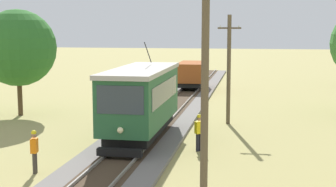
{
  "coord_description": "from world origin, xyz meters",
  "views": [
    {
      "loc": [
        5.62,
        -4.17,
        5.88
      ],
      "look_at": [
        0.78,
        23.14,
        2.06
      ],
      "focal_mm": 51.62,
      "sensor_mm": 36.0,
      "label": 1
    }
  ],
  "objects": [
    {
      "name": "freight_car",
      "position": [
        0.0,
        40.41,
        1.56
      ],
      "size": [
        2.4,
        5.2,
        2.31
      ],
      "color": "#93471E",
      "rests_on": "rail_right"
    },
    {
      "name": "utility_pole_near_tram",
      "position": [
        4.17,
        10.48,
        4.19
      ],
      "size": [
        1.4,
        0.38,
        8.19
      ],
      "color": "brown",
      "rests_on": "ground"
    },
    {
      "name": "tree_left_near",
      "position": [
        -9.74,
        25.61,
        4.52
      ],
      "size": [
        5.08,
        5.08,
        7.07
      ],
      "color": "#4C3823",
      "rests_on": "ground"
    },
    {
      "name": "utility_pole_mid",
      "position": [
        4.17,
        25.03,
        3.41
      ],
      "size": [
        1.4,
        0.46,
        6.63
      ],
      "color": "brown",
      "rests_on": "ground"
    },
    {
      "name": "red_tram",
      "position": [
        0.0,
        19.71,
        2.19
      ],
      "size": [
        2.6,
        8.54,
        4.79
      ],
      "color": "#235633",
      "rests_on": "rail_right"
    },
    {
      "name": "track_worker",
      "position": [
        -3.0,
        13.56,
        0.98
      ],
      "size": [
        0.3,
        0.42,
        1.78
      ],
      "rotation": [
        0.0,
        0.0,
        0.18
      ],
      "color": "#38332D",
      "rests_on": "ground"
    },
    {
      "name": "second_worker",
      "position": [
        3.15,
        18.25,
        0.98
      ],
      "size": [
        0.45,
        0.42,
        1.78
      ],
      "rotation": [
        0.0,
        0.0,
        -0.93
      ],
      "color": "black",
      "rests_on": "ground"
    }
  ]
}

